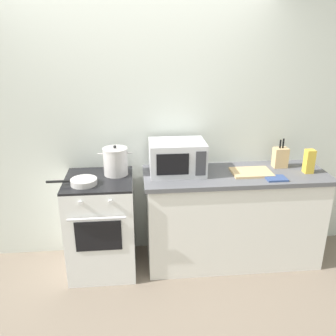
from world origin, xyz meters
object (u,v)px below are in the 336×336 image
(frying_pan, at_px, (83,182))
(pasta_box, at_px, (309,161))
(knife_block, at_px, (280,157))
(oven_mitt, at_px, (276,178))
(cutting_board, at_px, (251,172))
(microwave, at_px, (177,157))
(stove, at_px, (102,225))
(stock_pot, at_px, (116,161))

(frying_pan, distance_m, pasta_box, 2.04)
(knife_block, distance_m, pasta_box, 0.27)
(knife_block, xyz_separation_m, oven_mitt, (-0.15, -0.30, -0.09))
(pasta_box, bearing_deg, cutting_board, 176.73)
(microwave, distance_m, cutting_board, 0.70)
(frying_pan, bearing_deg, microwave, 13.08)
(knife_block, height_order, oven_mitt, knife_block)
(microwave, distance_m, oven_mitt, 0.89)
(microwave, xyz_separation_m, pasta_box, (1.20, -0.11, -0.04))
(cutting_board, relative_size, oven_mitt, 2.00)
(stove, height_order, frying_pan, frying_pan)
(knife_block, bearing_deg, pasta_box, -39.89)
(stove, relative_size, frying_pan, 2.17)
(oven_mitt, bearing_deg, stock_pot, 169.69)
(cutting_board, bearing_deg, stock_pot, 175.55)
(oven_mitt, bearing_deg, frying_pan, 178.45)
(stock_pot, distance_m, cutting_board, 1.25)
(stove, distance_m, cutting_board, 1.47)
(stove, relative_size, pasta_box, 4.18)
(stove, distance_m, frying_pan, 0.51)
(stock_pot, height_order, knife_block, knife_block)
(stove, xyz_separation_m, pasta_box, (1.92, -0.03, 0.57))
(stove, distance_m, oven_mitt, 1.64)
(frying_pan, bearing_deg, cutting_board, 4.34)
(frying_pan, relative_size, knife_block, 1.51)
(cutting_board, xyz_separation_m, knife_block, (0.32, 0.14, 0.09))
(frying_pan, distance_m, microwave, 0.86)
(microwave, height_order, knife_block, microwave)
(stove, distance_m, microwave, 0.94)
(pasta_box, distance_m, oven_mitt, 0.39)
(frying_pan, bearing_deg, oven_mitt, -1.55)
(pasta_box, xyz_separation_m, oven_mitt, (-0.35, -0.13, -0.10))
(knife_block, bearing_deg, stock_pot, -178.39)
(stove, relative_size, microwave, 1.84)
(stock_pot, height_order, cutting_board, stock_pot)
(knife_block, bearing_deg, stove, -175.29)
(microwave, bearing_deg, pasta_box, -5.13)
(knife_block, relative_size, oven_mitt, 1.56)
(stove, bearing_deg, pasta_box, -0.86)
(pasta_box, bearing_deg, microwave, 174.87)
(stove, xyz_separation_m, oven_mitt, (1.56, -0.16, 0.47))
(stock_pot, xyz_separation_m, cutting_board, (1.24, -0.10, -0.12))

